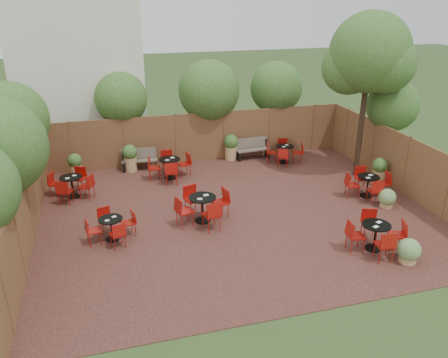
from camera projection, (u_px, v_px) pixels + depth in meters
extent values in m
plane|color=#354F23|center=(237.00, 213.00, 14.21)|extent=(80.00, 80.00, 0.00)
cube|color=#331815|center=(237.00, 213.00, 14.21)|extent=(12.00, 10.00, 0.02)
cube|color=brown|center=(201.00, 137.00, 18.27)|extent=(12.00, 0.08, 2.00)
cube|color=brown|center=(28.00, 207.00, 12.35)|extent=(0.08, 10.00, 2.00)
cube|color=brown|center=(406.00, 165.00, 15.30)|extent=(0.08, 10.00, 2.00)
cube|color=silver|center=(78.00, 56.00, 18.67)|extent=(5.00, 4.00, 8.00)
sphere|color=#335F1E|center=(10.00, 120.00, 14.20)|extent=(2.42, 2.42, 2.42)
sphere|color=#335F1E|center=(121.00, 98.00, 17.53)|extent=(2.04, 2.04, 2.04)
sphere|color=#335F1E|center=(209.00, 91.00, 18.25)|extent=(2.49, 2.49, 2.49)
sphere|color=#335F1E|center=(276.00, 88.00, 19.20)|extent=(2.22, 2.22, 2.22)
sphere|color=#335F1E|center=(393.00, 105.00, 16.62)|extent=(1.91, 1.91, 1.91)
cylinder|color=black|center=(363.00, 114.00, 16.20)|extent=(0.26, 0.26, 4.76)
sphere|color=#335F1E|center=(370.00, 52.00, 15.37)|extent=(2.77, 2.77, 2.77)
sphere|color=#335F1E|center=(349.00, 67.00, 15.80)|extent=(1.94, 1.94, 1.94)
sphere|color=#335F1E|center=(386.00, 64.00, 15.24)|extent=(2.02, 2.02, 2.02)
cube|color=brown|center=(140.00, 160.00, 17.47)|extent=(1.39, 0.55, 0.05)
cube|color=brown|center=(139.00, 153.00, 17.53)|extent=(1.36, 0.25, 0.41)
cube|color=black|center=(124.00, 167.00, 17.40)|extent=(0.10, 0.41, 0.36)
cube|color=black|center=(156.00, 164.00, 17.70)|extent=(0.10, 0.41, 0.36)
cube|color=brown|center=(253.00, 150.00, 18.61)|extent=(1.44, 0.52, 0.05)
cube|color=brown|center=(252.00, 142.00, 18.68)|extent=(1.41, 0.21, 0.42)
cube|color=black|center=(238.00, 156.00, 18.53)|extent=(0.09, 0.43, 0.38)
cube|color=black|center=(267.00, 153.00, 18.85)|extent=(0.09, 0.43, 0.38)
cylinder|color=black|center=(73.00, 196.00, 15.30)|extent=(0.43, 0.43, 0.03)
cylinder|color=black|center=(72.00, 187.00, 15.16)|extent=(0.05, 0.05, 0.69)
cylinder|color=black|center=(71.00, 177.00, 15.03)|extent=(0.75, 0.75, 0.03)
cube|color=white|center=(74.00, 175.00, 15.12)|extent=(0.17, 0.15, 0.01)
cube|color=white|center=(67.00, 178.00, 14.89)|extent=(0.17, 0.15, 0.01)
cylinder|color=black|center=(373.00, 248.00, 12.21)|extent=(0.44, 0.44, 0.03)
cylinder|color=black|center=(375.00, 237.00, 12.07)|extent=(0.05, 0.05, 0.70)
cylinder|color=black|center=(377.00, 225.00, 11.93)|extent=(0.76, 0.76, 0.03)
cube|color=white|center=(379.00, 222.00, 12.03)|extent=(0.16, 0.13, 0.02)
cube|color=white|center=(376.00, 227.00, 11.79)|extent=(0.16, 0.13, 0.02)
cylinder|color=black|center=(170.00, 178.00, 16.81)|extent=(0.45, 0.45, 0.03)
cylinder|color=black|center=(170.00, 169.00, 16.67)|extent=(0.05, 0.05, 0.72)
cylinder|color=black|center=(169.00, 159.00, 16.53)|extent=(0.78, 0.78, 0.03)
cube|color=white|center=(172.00, 158.00, 16.62)|extent=(0.15, 0.11, 0.02)
cube|color=white|center=(167.00, 160.00, 16.38)|extent=(0.15, 0.11, 0.02)
cylinder|color=black|center=(284.00, 162.00, 18.36)|extent=(0.42, 0.42, 0.03)
cylinder|color=black|center=(284.00, 154.00, 18.23)|extent=(0.05, 0.05, 0.66)
cylinder|color=black|center=(285.00, 146.00, 18.10)|extent=(0.72, 0.72, 0.03)
cube|color=white|center=(287.00, 145.00, 18.18)|extent=(0.16, 0.14, 0.01)
cube|color=white|center=(284.00, 147.00, 17.96)|extent=(0.16, 0.14, 0.01)
cylinder|color=black|center=(113.00, 239.00, 12.68)|extent=(0.39, 0.39, 0.03)
cylinder|color=black|center=(111.00, 229.00, 12.56)|extent=(0.04, 0.04, 0.62)
cylinder|color=black|center=(110.00, 219.00, 12.43)|extent=(0.67, 0.67, 0.03)
cube|color=white|center=(114.00, 217.00, 12.51)|extent=(0.14, 0.11, 0.01)
cube|color=white|center=(107.00, 221.00, 12.31)|extent=(0.14, 0.11, 0.01)
cylinder|color=black|center=(366.00, 196.00, 15.34)|extent=(0.43, 0.43, 0.03)
cylinder|color=black|center=(367.00, 186.00, 15.21)|extent=(0.05, 0.05, 0.68)
cylinder|color=black|center=(369.00, 177.00, 15.07)|extent=(0.74, 0.74, 0.03)
cube|color=white|center=(371.00, 175.00, 15.16)|extent=(0.14, 0.11, 0.01)
cube|color=white|center=(368.00, 178.00, 14.93)|extent=(0.14, 0.11, 0.01)
cylinder|color=black|center=(203.00, 220.00, 13.68)|extent=(0.47, 0.47, 0.03)
cylinder|color=black|center=(203.00, 209.00, 13.54)|extent=(0.05, 0.05, 0.76)
cylinder|color=black|center=(202.00, 197.00, 13.39)|extent=(0.82, 0.82, 0.03)
cube|color=white|center=(206.00, 195.00, 13.49)|extent=(0.17, 0.14, 0.02)
cube|color=white|center=(200.00, 199.00, 13.24)|extent=(0.17, 0.14, 0.02)
cylinder|color=tan|center=(131.00, 164.00, 17.41)|extent=(0.48, 0.48, 0.55)
sphere|color=#335F1E|center=(130.00, 152.00, 17.22)|extent=(0.58, 0.58, 0.58)
cylinder|color=tan|center=(231.00, 153.00, 18.57)|extent=(0.49, 0.49, 0.56)
sphere|color=#335F1E|center=(231.00, 142.00, 18.37)|extent=(0.58, 0.58, 0.58)
cylinder|color=tan|center=(76.00, 172.00, 16.76)|extent=(0.43, 0.43, 0.50)
sphere|color=#335F1E|center=(75.00, 160.00, 16.59)|extent=(0.52, 0.52, 0.52)
cylinder|color=tan|center=(378.00, 177.00, 16.24)|extent=(0.45, 0.45, 0.51)
sphere|color=#335F1E|center=(380.00, 165.00, 16.06)|extent=(0.54, 0.54, 0.54)
cylinder|color=tan|center=(407.00, 258.00, 11.60)|extent=(0.44, 0.44, 0.20)
sphere|color=#628F4A|center=(409.00, 250.00, 11.51)|extent=(0.60, 0.60, 0.60)
cylinder|color=tan|center=(386.00, 204.00, 14.57)|extent=(0.41, 0.41, 0.19)
sphere|color=#628F4A|center=(387.00, 197.00, 14.48)|extent=(0.56, 0.56, 0.56)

